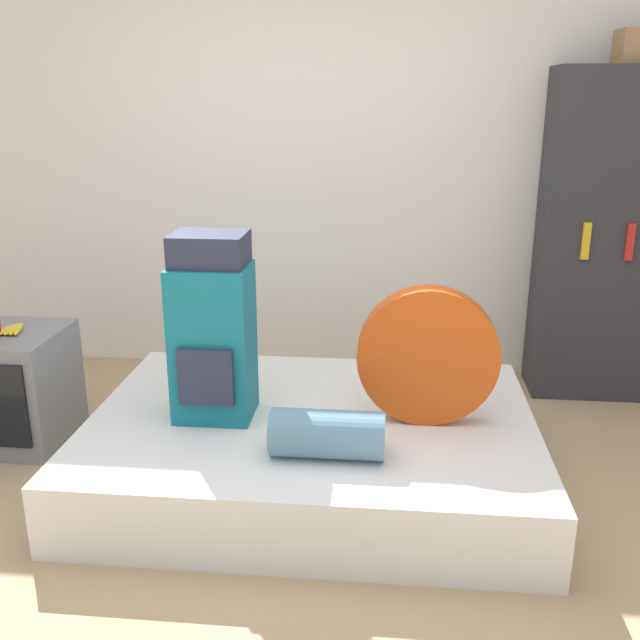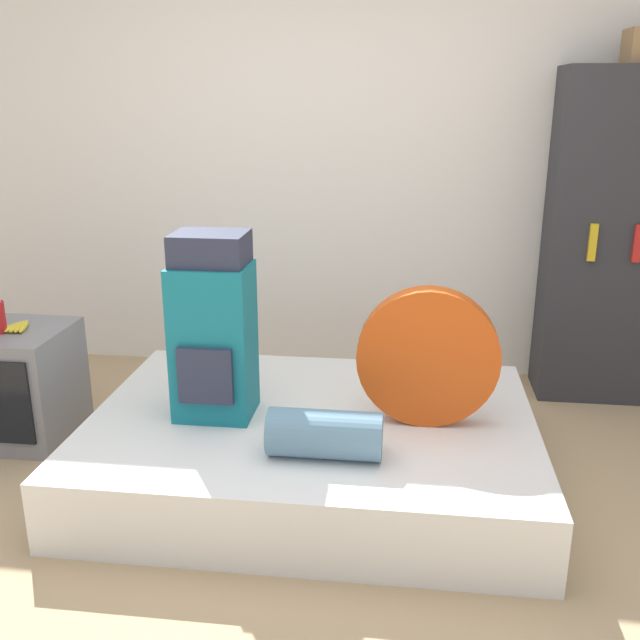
% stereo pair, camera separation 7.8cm
% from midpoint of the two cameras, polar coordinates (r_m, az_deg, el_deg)
% --- Properties ---
extents(ground_plane, '(16.00, 16.00, 0.00)m').
position_cam_midpoint_polar(ground_plane, '(2.86, -3.28, -18.54)').
color(ground_plane, tan).
extents(wall_back, '(8.00, 0.05, 2.60)m').
position_cam_midpoint_polar(wall_back, '(4.37, 1.41, 12.56)').
color(wall_back, white).
rests_on(wall_back, ground_plane).
extents(bed, '(1.98, 1.46, 0.31)m').
position_cam_midpoint_polar(bed, '(3.29, 0.05, -10.06)').
color(bed, white).
rests_on(bed, ground_plane).
extents(backpack, '(0.34, 0.31, 0.82)m').
position_cam_midpoint_polar(backpack, '(3.13, -7.84, -0.76)').
color(backpack, '#14707F').
rests_on(backpack, bed).
extents(tent_bag, '(0.61, 0.11, 0.61)m').
position_cam_midpoint_polar(tent_bag, '(3.09, 9.33, -2.95)').
color(tent_bag, '#D14C14').
rests_on(tent_bag, bed).
extents(sleeping_roll, '(0.45, 0.19, 0.19)m').
position_cam_midpoint_polar(sleeping_roll, '(2.84, 1.19, -9.11)').
color(sleeping_roll, '#5B849E').
rests_on(sleeping_roll, bed).
extents(television, '(0.48, 0.53, 0.57)m').
position_cam_midpoint_polar(television, '(3.90, -22.25, -4.75)').
color(television, gray).
rests_on(television, ground_plane).
extents(banana_bunch, '(0.13, 0.18, 0.03)m').
position_cam_midpoint_polar(banana_bunch, '(3.81, -22.40, -0.48)').
color(banana_bunch, yellow).
rests_on(banana_bunch, television).
extents(bookshelf, '(0.85, 0.39, 1.83)m').
position_cam_midpoint_polar(bookshelf, '(4.33, 23.79, 5.90)').
color(bookshelf, '#2D2D33').
rests_on(bookshelf, ground_plane).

